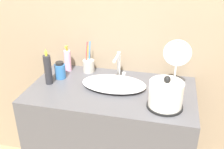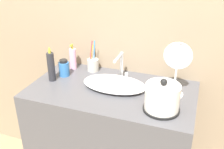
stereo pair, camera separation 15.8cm
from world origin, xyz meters
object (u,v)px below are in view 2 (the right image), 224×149
Objects in this scene: electric_kettle at (162,99)px; vanity_mirror at (177,66)px; toothbrush_cup at (93,65)px; faucet at (121,65)px; lotion_bottle at (73,59)px; shampoo_bottle at (64,68)px; mouthwash_bottle at (51,66)px.

vanity_mirror is (0.04, 0.18, 0.11)m from electric_kettle.
vanity_mirror is (0.59, -0.15, 0.14)m from toothbrush_cup.
toothbrush_cup is at bearing 164.45° from faucet.
faucet is 0.38m from lotion_bottle.
mouthwash_bottle reaches higher than shampoo_bottle.
shampoo_bottle is at bearing -137.59° from toothbrush_cup.
vanity_mirror is at bearing -14.28° from faucet.
vanity_mirror is (0.74, -0.02, 0.13)m from shampoo_bottle.
toothbrush_cup is at bearing 148.14° from electric_kettle.
lotion_bottle is 0.56× the size of vanity_mirror.
vanity_mirror is (0.78, 0.07, 0.09)m from mouthwash_bottle.
lotion_bottle is (-0.38, 0.05, -0.03)m from faucet.
toothbrush_cup is at bearing 50.05° from mouthwash_bottle.
faucet is 0.99× the size of lotion_bottle.
electric_kettle is 0.75m from mouthwash_bottle.
toothbrush_cup is at bearing 42.41° from shampoo_bottle.
vanity_mirror is at bearing -14.78° from toothbrush_cup.
mouthwash_bottle is 0.71× the size of vanity_mirror.
electric_kettle is 0.73m from shampoo_bottle.
electric_kettle is 1.72× the size of shampoo_bottle.
faucet is 0.83× the size of toothbrush_cup.
mouthwash_bottle is (-0.42, -0.17, -0.01)m from faucet.
mouthwash_bottle reaches higher than toothbrush_cup.
lotion_bottle is (-0.69, 0.33, 0.01)m from electric_kettle.
mouthwash_bottle is at bearing 171.54° from electric_kettle.
lotion_bottle is 0.13m from shampoo_bottle.
toothbrush_cup is 1.20× the size of lotion_bottle.
electric_kettle is at bearing -31.86° from toothbrush_cup.
shampoo_bottle is at bearing -168.81° from faucet.
vanity_mirror reaches higher than electric_kettle.
mouthwash_bottle is (-0.19, -0.23, 0.05)m from toothbrush_cup.
electric_kettle is (0.32, -0.28, -0.03)m from faucet.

